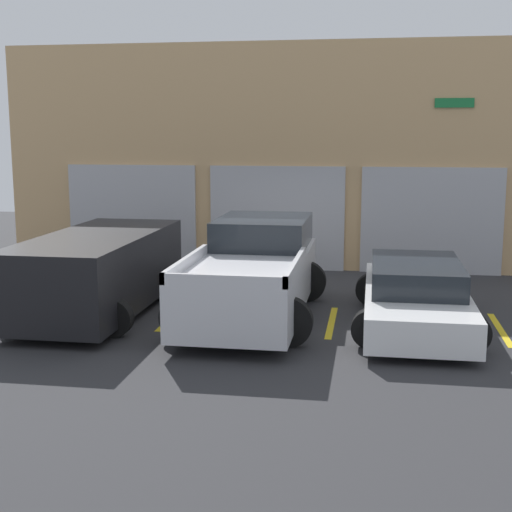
{
  "coord_description": "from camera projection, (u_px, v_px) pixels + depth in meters",
  "views": [
    {
      "loc": [
        2.14,
        -14.6,
        3.42
      ],
      "look_at": [
        0.0,
        -1.49,
        1.1
      ],
      "focal_mm": 50.0,
      "sensor_mm": 36.0,
      "label": 1
    }
  ],
  "objects": [
    {
      "name": "sedan_white",
      "position": [
        415.0,
        296.0,
        12.66
      ],
      "size": [
        2.17,
        4.68,
        1.15
      ],
      "color": "white",
      "rests_on": "ground"
    },
    {
      "name": "parking_stripe_centre",
      "position": [
        332.0,
        322.0,
        12.95
      ],
      "size": [
        0.12,
        2.2,
        0.01
      ],
      "primitive_type": "cube",
      "color": "gold",
      "rests_on": "ground"
    },
    {
      "name": "shophouse_building",
      "position": [
        286.0,
        160.0,
        17.84
      ],
      "size": [
        14.5,
        0.68,
        5.59
      ],
      "color": "tan",
      "rests_on": "ground"
    },
    {
      "name": "parking_stripe_left",
      "position": [
        175.0,
        316.0,
        13.42
      ],
      "size": [
        0.12,
        2.2,
        0.01
      ],
      "primitive_type": "cube",
      "color": "gold",
      "rests_on": "ground"
    },
    {
      "name": "pickup_truck",
      "position": [
        254.0,
        273.0,
        13.29
      ],
      "size": [
        2.53,
        5.13,
        1.73
      ],
      "color": "silver",
      "rests_on": "ground"
    },
    {
      "name": "sedan_side",
      "position": [
        99.0,
        270.0,
        13.52
      ],
      "size": [
        2.35,
        4.86,
        1.52
      ],
      "color": "black",
      "rests_on": "ground"
    },
    {
      "name": "ground_plane",
      "position": [
        267.0,
        295.0,
        15.12
      ],
      "size": [
        28.0,
        28.0,
        0.0
      ],
      "primitive_type": "plane",
      "color": "#2D2D30"
    },
    {
      "name": "parking_stripe_far_left",
      "position": [
        28.0,
        309.0,
        13.89
      ],
      "size": [
        0.12,
        2.2,
        0.01
      ],
      "primitive_type": "cube",
      "color": "gold",
      "rests_on": "ground"
    },
    {
      "name": "parking_stripe_right",
      "position": [
        500.0,
        329.0,
        12.48
      ],
      "size": [
        0.12,
        2.2,
        0.01
      ],
      "primitive_type": "cube",
      "color": "gold",
      "rests_on": "ground"
    }
  ]
}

